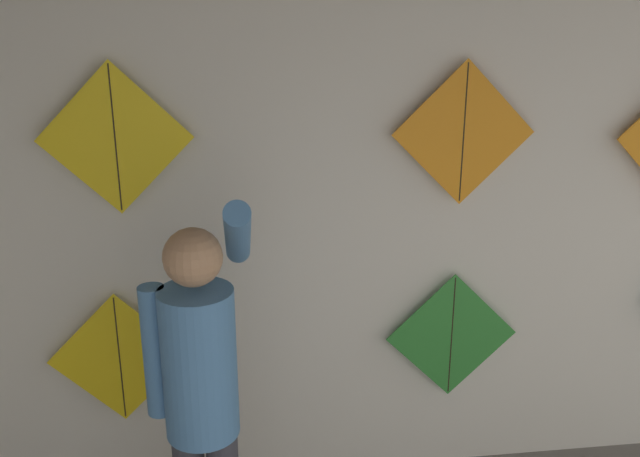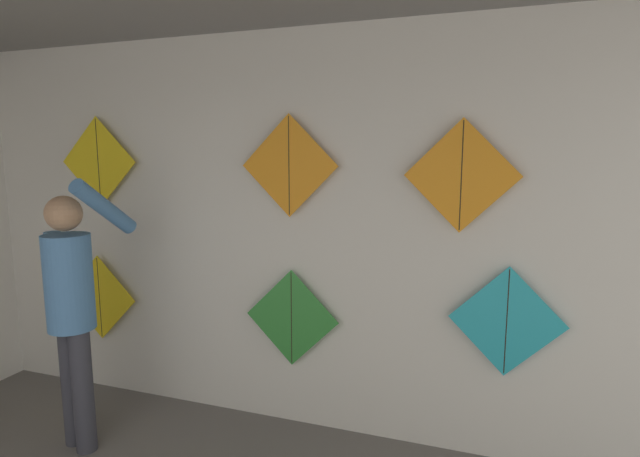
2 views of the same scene
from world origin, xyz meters
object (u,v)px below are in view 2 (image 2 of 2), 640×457
object	(u,v)px
shopkeeper	(72,300)
kite_1	(292,318)
kite_5	(461,176)
kite_0	(100,297)
kite_2	(507,322)
kite_3	(98,162)
kite_4	(289,166)

from	to	relation	value
shopkeeper	kite_1	bearing A→B (deg)	47.12
shopkeeper	kite_5	size ratio (longest dim) A/B	2.61
kite_0	kite_1	distance (m)	1.69
kite_0	kite_2	world-z (taller)	kite_2
shopkeeper	kite_3	distance (m)	1.18
kite_0	kite_2	xyz separation A→B (m)	(3.12, 0.00, 0.15)
kite_2	kite_4	world-z (taller)	kite_4
kite_4	kite_5	world-z (taller)	kite_4
kite_3	kite_4	xyz separation A→B (m)	(1.61, 0.00, -0.02)
kite_1	shopkeeper	bearing A→B (deg)	-151.05
kite_0	kite_5	xyz separation A→B (m)	(2.81, 0.00, 1.04)
shopkeeper	kite_0	world-z (taller)	shopkeeper
kite_4	kite_5	bearing A→B (deg)	0.00
kite_1	kite_2	bearing A→B (deg)	0.00
shopkeeper	kite_1	xyz separation A→B (m)	(1.26, 0.70, -0.21)
shopkeeper	kite_4	bearing A→B (deg)	47.27
kite_0	kite_5	world-z (taller)	kite_5
kite_1	kite_4	distance (m)	1.07
shopkeeper	kite_2	xyz separation A→B (m)	(2.69, 0.70, -0.08)
shopkeeper	kite_4	size ratio (longest dim) A/B	2.61
kite_0	kite_4	distance (m)	2.01
kite_2	kite_4	size ratio (longest dim) A/B	1.00
kite_5	kite_0	bearing A→B (deg)	180.00
kite_2	kite_3	xyz separation A→B (m)	(-3.04, 0.00, 0.95)
kite_3	kite_5	xyz separation A→B (m)	(2.74, 0.00, -0.07)
kite_4	shopkeeper	bearing A→B (deg)	-150.89
kite_0	kite_1	xyz separation A→B (m)	(1.69, 0.00, 0.01)
kite_4	kite_0	bearing A→B (deg)	180.00
kite_0	kite_4	size ratio (longest dim) A/B	1.00
kite_1	kite_2	xyz separation A→B (m)	(1.42, 0.00, 0.13)
shopkeeper	kite_3	size ratio (longest dim) A/B	2.61
kite_3	kite_4	world-z (taller)	kite_3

